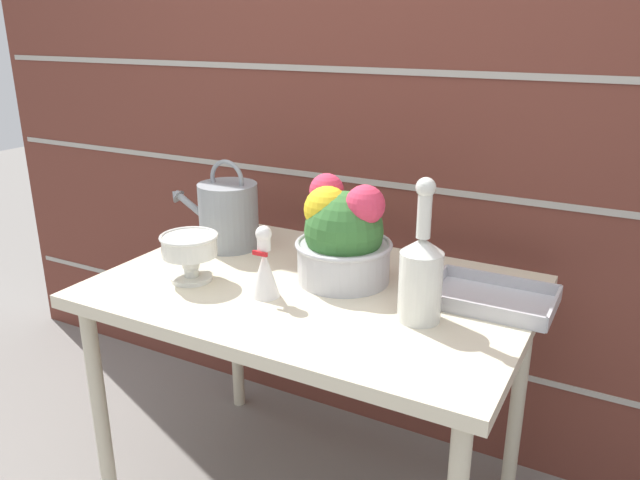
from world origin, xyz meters
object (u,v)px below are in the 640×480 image
object	(u,v)px
crystal_pedestal_bowl	(190,249)
wire_tray	(491,299)
watering_can	(228,214)
glass_decanter	(421,273)
flower_planter	(343,236)
figurine_vase	(265,268)

from	to	relation	value
crystal_pedestal_bowl	wire_tray	world-z (taller)	crystal_pedestal_bowl
watering_can	glass_decanter	distance (m)	0.75
crystal_pedestal_bowl	glass_decanter	bearing A→B (deg)	6.18
crystal_pedestal_bowl	wire_tray	size ratio (longest dim) A/B	0.52
flower_planter	wire_tray	bearing A→B (deg)	6.60
watering_can	flower_planter	xyz separation A→B (m)	(0.45, -0.08, 0.02)
flower_planter	watering_can	bearing A→B (deg)	170.38
glass_decanter	figurine_vase	size ratio (longest dim) A/B	1.82
flower_planter	wire_tray	xyz separation A→B (m)	(0.41, 0.05, -0.12)
crystal_pedestal_bowl	figurine_vase	size ratio (longest dim) A/B	0.84
watering_can	flower_planter	bearing A→B (deg)	-9.62
watering_can	glass_decanter	xyz separation A→B (m)	(0.72, -0.21, 0.01)
figurine_vase	crystal_pedestal_bowl	bearing A→B (deg)	-177.90
crystal_pedestal_bowl	flower_planter	world-z (taller)	flower_planter
flower_planter	wire_tray	distance (m)	0.43
watering_can	glass_decanter	size ratio (longest dim) A/B	0.94
watering_can	crystal_pedestal_bowl	distance (m)	0.29
glass_decanter	crystal_pedestal_bowl	bearing A→B (deg)	-173.82
glass_decanter	wire_tray	size ratio (longest dim) A/B	1.13
watering_can	figurine_vase	distance (m)	0.42
crystal_pedestal_bowl	glass_decanter	size ratio (longest dim) A/B	0.46
watering_can	flower_planter	world-z (taller)	flower_planter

